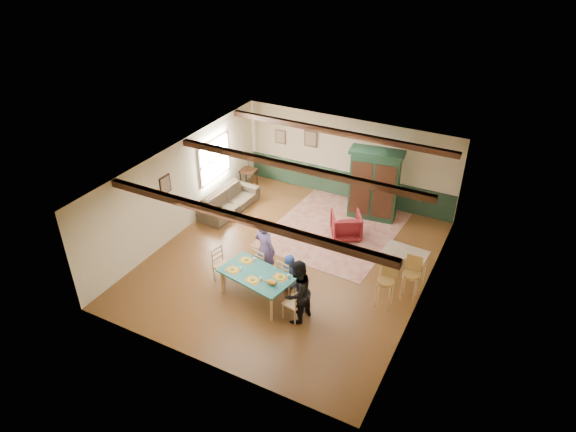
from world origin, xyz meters
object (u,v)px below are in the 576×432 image
at_px(dining_chair_end_right, 294,302).
at_px(person_man, 265,249).
at_px(dining_table, 257,286).
at_px(dining_chair_end_left, 223,265).
at_px(cat, 271,282).
at_px(bar_stool_left, 385,286).
at_px(bar_stool_right, 411,279).
at_px(armchair, 346,225).
at_px(end_table, 249,178).
at_px(table_lamp, 248,162).
at_px(sofa, 229,201).
at_px(armoire, 374,185).
at_px(dining_chair_far_right, 287,275).
at_px(counter_table, 404,266).
at_px(person_child, 289,272).
at_px(dining_chair_far_left, 263,263).
at_px(person_woman, 297,292).

distance_m(dining_chair_end_right, person_man, 1.74).
bearing_deg(dining_table, dining_chair_end_left, 169.37).
relative_size(cat, bar_stool_left, 0.30).
relative_size(dining_chair_end_left, person_man, 0.55).
bearing_deg(dining_chair_end_right, bar_stool_right, 141.96).
xyz_separation_m(dining_chair_end_right, person_man, (-1.34, 1.04, 0.38)).
xyz_separation_m(armchair, end_table, (-4.07, 1.35, -0.07)).
relative_size(cat, table_lamp, 0.62).
bearing_deg(dining_chair_end_right, sofa, -119.95).
xyz_separation_m(cat, end_table, (-3.68, 5.05, -0.51)).
xyz_separation_m(cat, armoire, (0.68, 5.09, 0.29)).
bearing_deg(dining_chair_end_right, end_table, -129.20).
bearing_deg(dining_chair_far_right, armoire, -88.29).
relative_size(armchair, sofa, 0.38).
bearing_deg(counter_table, person_child, -146.42).
distance_m(dining_chair_far_left, counter_table, 3.54).
height_order(table_lamp, bar_stool_left, table_lamp).
bearing_deg(table_lamp, armoire, 0.53).
xyz_separation_m(armchair, table_lamp, (-4.07, 1.35, 0.51)).
bearing_deg(dining_chair_far_left, table_lamp, -43.88).
xyz_separation_m(dining_table, armoire, (1.18, 4.89, 0.74)).
bearing_deg(dining_chair_end_left, bar_stool_left, -65.63).
distance_m(dining_chair_far_left, person_man, 0.38).
relative_size(dining_table, dining_chair_far_left, 1.89).
height_order(dining_chair_end_left, dining_chair_end_right, same).
distance_m(dining_chair_far_right, end_table, 5.62).
relative_size(cat, armchair, 0.42).
bearing_deg(dining_chair_end_right, armoire, -170.31).
bearing_deg(sofa, counter_table, -95.92).
xyz_separation_m(dining_chair_end_right, person_woman, (0.10, -0.02, 0.34)).
bearing_deg(sofa, dining_chair_end_left, -146.09).
height_order(dining_chair_end_left, person_child, person_child).
xyz_separation_m(person_child, armchair, (0.37, 2.81, -0.11)).
xyz_separation_m(dining_chair_far_right, bar_stool_right, (2.75, 1.08, 0.11)).
distance_m(dining_chair_end_right, armchair, 3.71).
bearing_deg(cat, person_woman, 8.13).
distance_m(dining_chair_far_left, person_woman, 1.78).
xyz_separation_m(person_man, end_table, (-2.93, 4.02, -0.53)).
xyz_separation_m(table_lamp, counter_table, (6.11, -2.56, -0.45)).
bearing_deg(counter_table, armchair, 149.40).
distance_m(person_child, sofa, 4.26).
height_order(dining_chair_end_left, sofa, dining_chair_end_left).
bearing_deg(cat, dining_chair_end_right, 9.46).
xyz_separation_m(dining_chair_far_left, person_child, (0.78, -0.07, 0.03)).
bearing_deg(bar_stool_left, armoire, 113.29).
relative_size(counter_table, bar_stool_left, 0.93).
bearing_deg(table_lamp, dining_chair_end_right, -49.83).
bearing_deg(dining_chair_end_right, dining_table, -90.00).
height_order(dining_chair_far_left, armoire, armoire).
bearing_deg(counter_table, dining_chair_end_right, -126.31).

